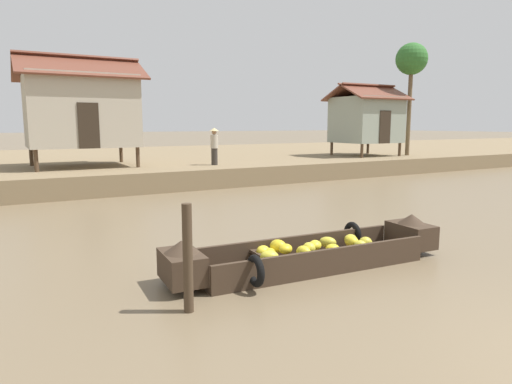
{
  "coord_description": "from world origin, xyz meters",
  "views": [
    {
      "loc": [
        -5.71,
        -1.49,
        2.63
      ],
      "look_at": [
        -0.75,
        7.32,
        1.11
      ],
      "focal_mm": 31.7,
      "sensor_mm": 36.0,
      "label": 1
    }
  ],
  "objects_px": {
    "stilt_house_mid_left": "(366,119)",
    "banana_boat": "(311,253)",
    "stilt_house_left": "(81,110)",
    "vendor_person": "(214,144)",
    "palm_tree_far": "(412,61)",
    "mooring_post": "(188,259)"
  },
  "relations": [
    {
      "from": "stilt_house_left",
      "to": "banana_boat",
      "type": "bearing_deg",
      "value": -82.87
    },
    {
      "from": "banana_boat",
      "to": "mooring_post",
      "type": "bearing_deg",
      "value": -163.83
    },
    {
      "from": "banana_boat",
      "to": "stilt_house_left",
      "type": "xyz_separation_m",
      "value": [
        -1.77,
        14.18,
        2.97
      ]
    },
    {
      "from": "palm_tree_far",
      "to": "vendor_person",
      "type": "bearing_deg",
      "value": -178.37
    },
    {
      "from": "banana_boat",
      "to": "palm_tree_far",
      "type": "xyz_separation_m",
      "value": [
        16.13,
        12.45,
        5.94
      ]
    },
    {
      "from": "palm_tree_far",
      "to": "stilt_house_mid_left",
      "type": "bearing_deg",
      "value": 157.43
    },
    {
      "from": "stilt_house_mid_left",
      "to": "palm_tree_far",
      "type": "relative_size",
      "value": 0.64
    },
    {
      "from": "stilt_house_left",
      "to": "vendor_person",
      "type": "height_order",
      "value": "stilt_house_left"
    },
    {
      "from": "vendor_person",
      "to": "stilt_house_mid_left",
      "type": "bearing_deg",
      "value": 7.52
    },
    {
      "from": "stilt_house_mid_left",
      "to": "stilt_house_left",
      "type": "bearing_deg",
      "value": 177.27
    },
    {
      "from": "stilt_house_mid_left",
      "to": "vendor_person",
      "type": "bearing_deg",
      "value": -172.48
    },
    {
      "from": "palm_tree_far",
      "to": "vendor_person",
      "type": "relative_size",
      "value": 3.88
    },
    {
      "from": "palm_tree_far",
      "to": "mooring_post",
      "type": "relative_size",
      "value": 4.14
    },
    {
      "from": "stilt_house_mid_left",
      "to": "banana_boat",
      "type": "bearing_deg",
      "value": -135.62
    },
    {
      "from": "stilt_house_left",
      "to": "vendor_person",
      "type": "bearing_deg",
      "value": -21.69
    },
    {
      "from": "stilt_house_left",
      "to": "mooring_post",
      "type": "distance_m",
      "value": 15.19
    },
    {
      "from": "banana_boat",
      "to": "palm_tree_far",
      "type": "relative_size",
      "value": 0.86
    },
    {
      "from": "palm_tree_far",
      "to": "mooring_post",
      "type": "distance_m",
      "value": 23.64
    },
    {
      "from": "mooring_post",
      "to": "stilt_house_left",
      "type": "bearing_deg",
      "value": 86.48
    },
    {
      "from": "stilt_house_left",
      "to": "mooring_post",
      "type": "height_order",
      "value": "stilt_house_left"
    },
    {
      "from": "vendor_person",
      "to": "mooring_post",
      "type": "xyz_separation_m",
      "value": [
        -6.18,
        -12.87,
        -0.96
      ]
    },
    {
      "from": "vendor_person",
      "to": "stilt_house_left",
      "type": "bearing_deg",
      "value": 158.31
    }
  ]
}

